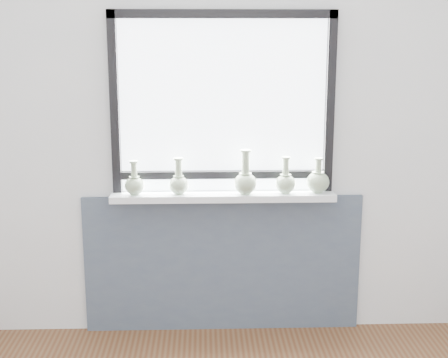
{
  "coord_description": "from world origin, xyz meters",
  "views": [
    {
      "loc": [
        -0.12,
        -1.86,
        1.79
      ],
      "look_at": [
        0.0,
        1.55,
        1.02
      ],
      "focal_mm": 50.0,
      "sensor_mm": 36.0,
      "label": 1
    }
  ],
  "objects_px": {
    "vase_e": "(318,181)",
    "vase_a": "(134,184)",
    "windowsill": "(223,196)",
    "vase_d": "(285,182)",
    "vase_b": "(179,182)",
    "vase_c": "(245,180)"
  },
  "relations": [
    {
      "from": "vase_a",
      "to": "vase_b",
      "type": "bearing_deg",
      "value": 1.41
    },
    {
      "from": "windowsill",
      "to": "vase_a",
      "type": "height_order",
      "value": "vase_a"
    },
    {
      "from": "vase_b",
      "to": "vase_c",
      "type": "xyz_separation_m",
      "value": [
        0.39,
        -0.01,
        0.01
      ]
    },
    {
      "from": "vase_b",
      "to": "windowsill",
      "type": "bearing_deg",
      "value": 3.98
    },
    {
      "from": "windowsill",
      "to": "vase_d",
      "type": "bearing_deg",
      "value": -2.67
    },
    {
      "from": "windowsill",
      "to": "vase_d",
      "type": "height_order",
      "value": "vase_d"
    },
    {
      "from": "vase_d",
      "to": "windowsill",
      "type": "bearing_deg",
      "value": 177.33
    },
    {
      "from": "windowsill",
      "to": "vase_b",
      "type": "xyz_separation_m",
      "value": [
        -0.26,
        -0.02,
        0.09
      ]
    },
    {
      "from": "windowsill",
      "to": "vase_c",
      "type": "bearing_deg",
      "value": -12.42
    },
    {
      "from": "vase_b",
      "to": "vase_e",
      "type": "xyz_separation_m",
      "value": [
        0.82,
        0.01,
        0.0
      ]
    },
    {
      "from": "vase_d",
      "to": "vase_e",
      "type": "height_order",
      "value": "vase_d"
    },
    {
      "from": "vase_d",
      "to": "vase_c",
      "type": "bearing_deg",
      "value": -177.21
    },
    {
      "from": "windowsill",
      "to": "vase_e",
      "type": "height_order",
      "value": "vase_e"
    },
    {
      "from": "vase_a",
      "to": "vase_c",
      "type": "xyz_separation_m",
      "value": [
        0.65,
        -0.0,
        0.02
      ]
    },
    {
      "from": "windowsill",
      "to": "vase_a",
      "type": "bearing_deg",
      "value": -177.3
    },
    {
      "from": "vase_e",
      "to": "vase_a",
      "type": "bearing_deg",
      "value": -179.04
    },
    {
      "from": "vase_e",
      "to": "windowsill",
      "type": "bearing_deg",
      "value": 179.35
    },
    {
      "from": "vase_c",
      "to": "vase_d",
      "type": "xyz_separation_m",
      "value": [
        0.24,
        0.01,
        -0.01
      ]
    },
    {
      "from": "vase_a",
      "to": "vase_d",
      "type": "relative_size",
      "value": 0.93
    },
    {
      "from": "vase_a",
      "to": "vase_e",
      "type": "xyz_separation_m",
      "value": [
        1.08,
        0.02,
        0.01
      ]
    },
    {
      "from": "vase_b",
      "to": "vase_d",
      "type": "height_order",
      "value": "vase_d"
    },
    {
      "from": "windowsill",
      "to": "vase_a",
      "type": "xyz_separation_m",
      "value": [
        -0.52,
        -0.02,
        0.08
      ]
    }
  ]
}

